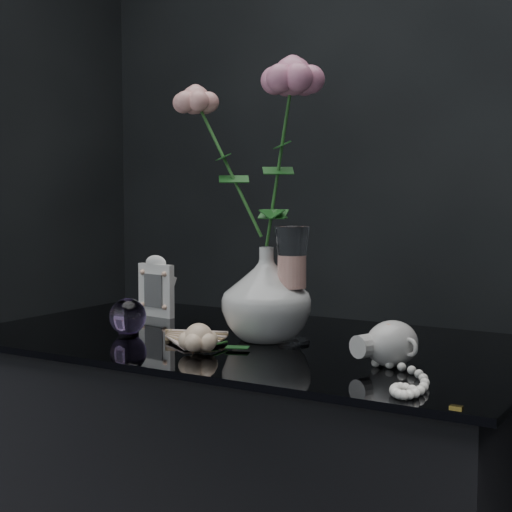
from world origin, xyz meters
The scene contains 8 objects.
vase centered at (0.04, 0.05, 0.85)m, with size 0.16×0.16×0.17m, color silver.
wine_glass centered at (0.09, 0.05, 0.87)m, with size 0.06×0.06×0.21m, color white, non-canonical shape.
picture_frame centered at (-0.30, 0.16, 0.83)m, with size 0.10×0.08×0.13m, color white, non-canonical shape.
paperweight centered at (-0.21, -0.04, 0.80)m, with size 0.07×0.07×0.07m, color #A981D2, non-canonical shape.
paper_fan centered at (-0.11, -0.04, 0.77)m, with size 0.22×0.17×0.02m, color beige, non-canonical shape.
loose_rose centered at (0.00, -0.11, 0.79)m, with size 0.11×0.15×0.05m, color #FFCBA4, non-canonical shape.
pearl_jar centered at (0.31, -0.03, 0.80)m, with size 0.25×0.26×0.08m, color silver, non-canonical shape.
roses centered at (0.01, 0.05, 1.12)m, with size 0.28×0.12×0.40m.
Camera 1 is at (0.75, -1.17, 1.03)m, focal length 55.00 mm.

